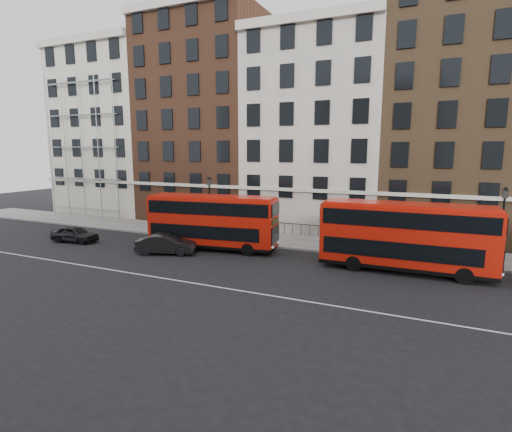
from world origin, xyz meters
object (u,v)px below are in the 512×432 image
at_px(bus_c, 405,236).
at_px(car_front, 166,244).
at_px(car_rear, 75,234).
at_px(bus_b, 212,221).

relative_size(bus_c, car_front, 2.38).
height_order(bus_c, car_rear, bus_c).
xyz_separation_m(bus_c, car_front, (-16.60, -2.61, -1.64)).
distance_m(bus_b, car_front, 3.90).
bearing_deg(bus_c, car_rear, -174.87).
height_order(bus_b, bus_c, bus_c).
relative_size(bus_b, car_front, 2.32).
xyz_separation_m(bus_c, car_rear, (-26.06, -2.65, -1.68)).
bearing_deg(car_front, bus_b, -62.99).
xyz_separation_m(car_rear, car_front, (9.46, 0.04, 0.04)).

